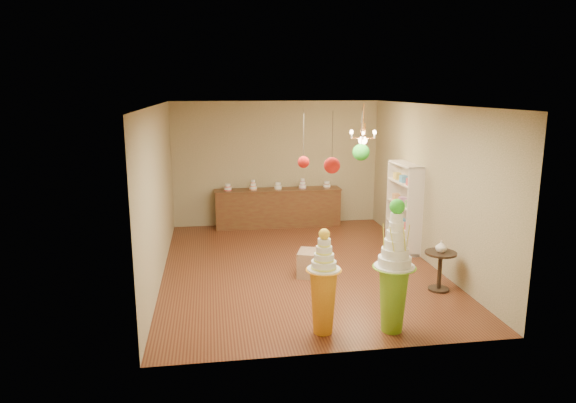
{
  "coord_description": "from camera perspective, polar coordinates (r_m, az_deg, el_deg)",
  "views": [
    {
      "loc": [
        -1.59,
        -9.03,
        3.27
      ],
      "look_at": [
        -0.21,
        0.0,
        1.26
      ],
      "focal_mm": 32.0,
      "sensor_mm": 36.0,
      "label": 1
    }
  ],
  "objects": [
    {
      "name": "sideboard",
      "position": [
        12.42,
        -1.12,
        -0.61
      ],
      "size": [
        3.04,
        0.54,
        1.16
      ],
      "color": "#55321A",
      "rests_on": "floor"
    },
    {
      "name": "pom_red_left",
      "position": [
        6.69,
        4.91,
        4.03
      ],
      "size": [
        0.21,
        0.21,
        0.8
      ],
      "color": "#443C31",
      "rests_on": "ceiling"
    },
    {
      "name": "pedestal_orange",
      "position": [
        7.05,
        3.95,
        -9.98
      ],
      "size": [
        0.47,
        0.47,
        1.47
      ],
      "rotation": [
        0.0,
        0.0,
        -0.05
      ],
      "color": "orange",
      "rests_on": "floor"
    },
    {
      "name": "wall_left",
      "position": [
        9.25,
        -14.18,
        0.96
      ],
      "size": [
        0.04,
        6.5,
        3.0
      ],
      "primitive_type": "cube",
      "color": "#9B8D69",
      "rests_on": "ground"
    },
    {
      "name": "pedestal_green",
      "position": [
        7.17,
        11.67,
        -8.62
      ],
      "size": [
        0.66,
        0.66,
        1.86
      ],
      "rotation": [
        0.0,
        0.0,
        -0.25
      ],
      "color": "#7CB929",
      "rests_on": "floor"
    },
    {
      "name": "wall_front",
      "position": [
        6.25,
        6.42,
        -4.14
      ],
      "size": [
        5.0,
        0.04,
        3.0
      ],
      "primitive_type": "cube",
      "color": "#9B8D69",
      "rests_on": "ground"
    },
    {
      "name": "pom_red_right",
      "position": [
        7.1,
        1.74,
        4.43
      ],
      "size": [
        0.16,
        0.16,
        0.8
      ],
      "color": "#443C31",
      "rests_on": "ceiling"
    },
    {
      "name": "shelving_unit",
      "position": [
        10.85,
        12.76,
        -0.54
      ],
      "size": [
        0.33,
        1.2,
        1.8
      ],
      "color": "beige",
      "rests_on": "floor"
    },
    {
      "name": "floor",
      "position": [
        9.74,
        1.22,
        -7.25
      ],
      "size": [
        6.5,
        6.5,
        0.0
      ],
      "primitive_type": "plane",
      "color": "#562917",
      "rests_on": "ground"
    },
    {
      "name": "round_table",
      "position": [
        8.87,
        16.53,
        -6.84
      ],
      "size": [
        0.52,
        0.52,
        0.66
      ],
      "rotation": [
        0.0,
        0.0,
        -0.01
      ],
      "color": "black",
      "rests_on": "floor"
    },
    {
      "name": "ceiling",
      "position": [
        9.17,
        1.31,
        10.69
      ],
      "size": [
        6.5,
        6.5,
        0.0
      ],
      "primitive_type": "plane",
      "rotation": [
        3.14,
        0.0,
        0.0
      ],
      "color": "silver",
      "rests_on": "ground"
    },
    {
      "name": "chandelier",
      "position": [
        10.61,
        8.32,
        7.01
      ],
      "size": [
        0.74,
        0.74,
        0.85
      ],
      "rotation": [
        0.0,
        0.0,
        0.23
      ],
      "color": "#D88E4C",
      "rests_on": "ceiling"
    },
    {
      "name": "pom_green_mid",
      "position": [
        7.98,
        8.11,
        5.45
      ],
      "size": [
        0.26,
        0.26,
        0.81
      ],
      "color": "#443C31",
      "rests_on": "ceiling"
    },
    {
      "name": "wall_back",
      "position": [
        12.51,
        -1.31,
        4.24
      ],
      "size": [
        5.0,
        0.04,
        3.0
      ],
      "primitive_type": "cube",
      "color": "#9B8D69",
      "rests_on": "ground"
    },
    {
      "name": "wall_right",
      "position": [
        10.07,
        15.43,
        1.81
      ],
      "size": [
        0.04,
        6.5,
        3.0
      ],
      "primitive_type": "cube",
      "color": "#9B8D69",
      "rests_on": "ground"
    },
    {
      "name": "vase",
      "position": [
        8.77,
        16.66,
        -4.8
      ],
      "size": [
        0.21,
        0.21,
        0.19
      ],
      "primitive_type": "imported",
      "rotation": [
        0.0,
        0.0,
        -0.15
      ],
      "color": "beige",
      "rests_on": "round_table"
    },
    {
      "name": "burlap_riser",
      "position": [
        9.23,
        2.76,
        -6.89
      ],
      "size": [
        0.64,
        0.64,
        0.46
      ],
      "primitive_type": "cube",
      "rotation": [
        0.0,
        0.0,
        -0.33
      ],
      "color": "#916E4F",
      "rests_on": "floor"
    }
  ]
}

